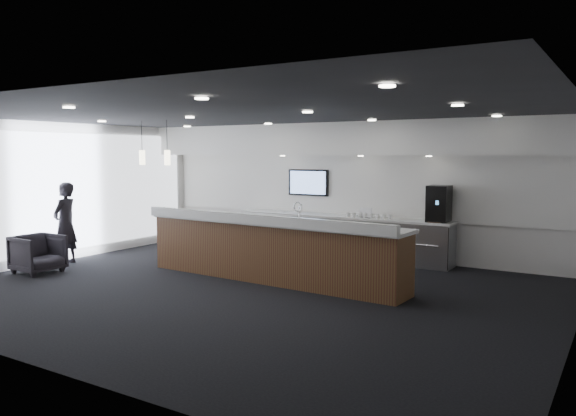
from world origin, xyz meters
The scene contains 26 objects.
ground centered at (0.00, 0.00, 0.00)m, with size 10.00×10.00×0.00m, color black.
ceiling centered at (0.00, 0.00, 3.00)m, with size 10.00×8.00×0.02m, color black.
back_wall centered at (0.00, 4.00, 1.50)m, with size 10.00×0.02×3.00m, color white.
left_wall centered at (-5.00, 0.00, 1.50)m, with size 0.02×8.00×3.00m, color white.
soffit_bulkhead centered at (0.00, 3.55, 2.65)m, with size 10.00×0.90×0.70m, color white.
alcove_panel centered at (0.00, 3.97, 1.60)m, with size 9.80×0.06×1.40m, color white.
window_blinds_wall centered at (-4.96, 0.00, 1.50)m, with size 0.04×7.36×2.55m, color #A9BBCB.
back_credenza centered at (0.00, 3.64, 0.48)m, with size 5.06×0.66×0.95m.
wall_tv centered at (-1.00, 3.91, 1.65)m, with size 1.05×0.08×0.62m.
pendant_left centered at (-2.40, 0.80, 2.25)m, with size 0.12×0.12×0.30m, color beige.
pendant_right centered at (-3.10, 0.80, 2.25)m, with size 0.12×0.12×0.30m, color beige.
ceiling_can_lights centered at (0.00, 0.00, 2.97)m, with size 7.00×5.00×0.02m, color silver, non-canonical shape.
service_counter centered at (-0.05, 0.86, 0.57)m, with size 5.38×1.14×1.49m.
coffee_machine centered at (2.20, 3.65, 1.32)m, with size 0.42×0.56×0.74m.
info_sign_left centered at (0.55, 3.56, 1.05)m, with size 0.15×0.02×0.20m, color white.
info_sign_right centered at (0.71, 3.52, 1.06)m, with size 0.17×0.02×0.22m, color white.
armchair centered at (-4.30, -0.97, 0.38)m, with size 0.81×0.83×0.76m, color black.
lounge_guest centered at (-4.60, -0.12, 0.87)m, with size 0.63×0.42×1.73m, color black.
cup_0 centered at (1.20, 3.53, 1.00)m, with size 0.11×0.11×0.10m, color white.
cup_1 centered at (1.06, 3.53, 1.00)m, with size 0.11×0.11×0.10m, color white.
cup_2 centered at (0.92, 3.53, 1.00)m, with size 0.11×0.11×0.10m, color white.
cup_3 centered at (0.78, 3.53, 1.00)m, with size 0.11×0.11×0.10m, color white.
cup_4 centered at (0.64, 3.53, 1.00)m, with size 0.11×0.11×0.10m, color white.
cup_5 centered at (0.50, 3.53, 1.00)m, with size 0.11×0.11×0.10m, color white.
cup_6 centered at (0.36, 3.53, 1.00)m, with size 0.11×0.11×0.10m, color white.
cup_7 centered at (0.22, 3.53, 1.00)m, with size 0.11×0.11×0.10m, color white.
Camera 1 is at (5.55, -7.62, 2.33)m, focal length 35.00 mm.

